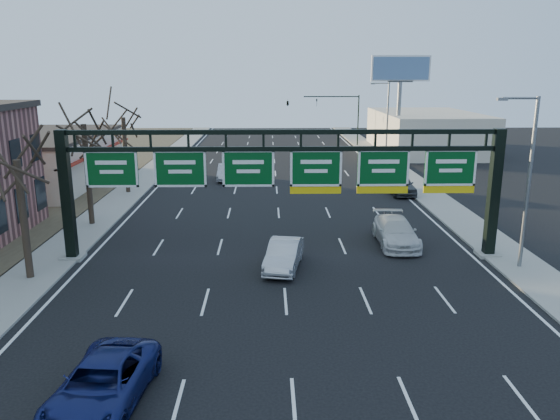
{
  "coord_description": "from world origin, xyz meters",
  "views": [
    {
      "loc": [
        -0.78,
        -21.11,
        10.19
      ],
      "look_at": [
        -0.16,
        6.28,
        3.2
      ],
      "focal_mm": 35.0,
      "sensor_mm": 36.0,
      "label": 1
    }
  ],
  "objects_px": {
    "car_blue_suv": "(102,384)",
    "car_white_wagon": "(396,232)",
    "sign_gantry": "(285,177)",
    "car_silver_sedan": "(284,255)"
  },
  "relations": [
    {
      "from": "car_blue_suv",
      "to": "car_white_wagon",
      "type": "distance_m",
      "value": 20.66
    },
    {
      "from": "car_silver_sedan",
      "to": "car_white_wagon",
      "type": "xyz_separation_m",
      "value": [
        6.86,
        3.95,
        0.05
      ]
    },
    {
      "from": "car_blue_suv",
      "to": "car_white_wagon",
      "type": "relative_size",
      "value": 0.97
    },
    {
      "from": "sign_gantry",
      "to": "car_silver_sedan",
      "type": "distance_m",
      "value": 4.24
    },
    {
      "from": "car_silver_sedan",
      "to": "car_blue_suv",
      "type": "bearing_deg",
      "value": -105.76
    },
    {
      "from": "car_silver_sedan",
      "to": "car_white_wagon",
      "type": "height_order",
      "value": "car_white_wagon"
    },
    {
      "from": "sign_gantry",
      "to": "car_white_wagon",
      "type": "relative_size",
      "value": 4.47
    },
    {
      "from": "car_white_wagon",
      "to": "sign_gantry",
      "type": "bearing_deg",
      "value": -160.53
    },
    {
      "from": "sign_gantry",
      "to": "car_blue_suv",
      "type": "distance_m",
      "value": 15.69
    },
    {
      "from": "sign_gantry",
      "to": "car_silver_sedan",
      "type": "xyz_separation_m",
      "value": [
        -0.11,
        -1.71,
        -3.88
      ]
    }
  ]
}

